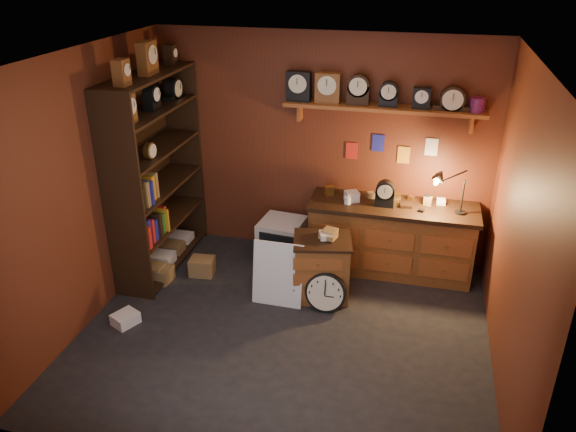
{
  "coord_description": "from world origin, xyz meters",
  "views": [
    {
      "loc": [
        1.14,
        -4.48,
        3.51
      ],
      "look_at": [
        -0.05,
        0.35,
        1.12
      ],
      "focal_mm": 35.0,
      "sensor_mm": 36.0,
      "label": 1
    }
  ],
  "objects_px": {
    "shelving_unit": "(153,167)",
    "low_cabinet": "(322,265)",
    "workbench": "(391,234)",
    "big_round_clock": "(326,292)"
  },
  "relations": [
    {
      "from": "workbench",
      "to": "low_cabinet",
      "type": "bearing_deg",
      "value": -132.64
    },
    {
      "from": "low_cabinet",
      "to": "big_round_clock",
      "type": "xyz_separation_m",
      "value": [
        0.1,
        -0.27,
        -0.17
      ]
    },
    {
      "from": "workbench",
      "to": "shelving_unit",
      "type": "bearing_deg",
      "value": -169.65
    },
    {
      "from": "workbench",
      "to": "low_cabinet",
      "type": "height_order",
      "value": "workbench"
    },
    {
      "from": "shelving_unit",
      "to": "workbench",
      "type": "bearing_deg",
      "value": 10.35
    },
    {
      "from": "low_cabinet",
      "to": "big_round_clock",
      "type": "bearing_deg",
      "value": -82.06
    },
    {
      "from": "shelving_unit",
      "to": "low_cabinet",
      "type": "bearing_deg",
      "value": -6.97
    },
    {
      "from": "workbench",
      "to": "big_round_clock",
      "type": "height_order",
      "value": "workbench"
    },
    {
      "from": "low_cabinet",
      "to": "shelving_unit",
      "type": "bearing_deg",
      "value": 161.26
    },
    {
      "from": "low_cabinet",
      "to": "workbench",
      "type": "bearing_deg",
      "value": 35.59
    }
  ]
}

